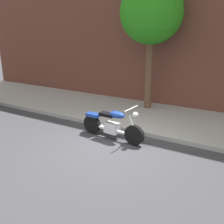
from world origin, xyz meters
The scene contains 4 objects.
ground_plane centered at (0.00, 0.00, 0.00)m, with size 60.00×60.00×0.00m, color #38383D.
sidewalk centered at (0.00, 2.98, 0.07)m, with size 20.89×3.36×0.14m, color #A8A8A8.
motorcycle centered at (-0.29, 0.64, 0.45)m, with size 2.19×0.70×1.11m.
street_tree centered at (-0.48, 3.84, 3.77)m, with size 2.35×2.35×4.99m.
Camera 1 is at (3.47, -5.80, 3.26)m, focal length 41.99 mm.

